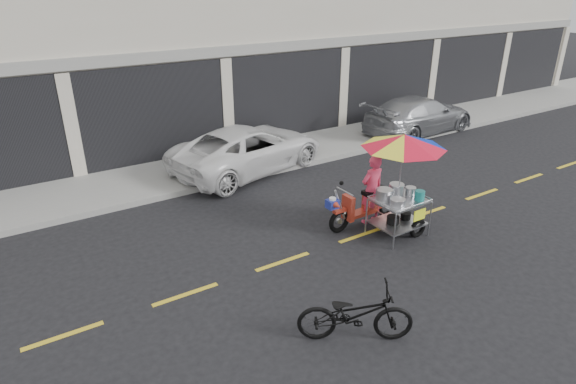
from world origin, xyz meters
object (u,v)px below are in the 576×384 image
food_vendor_rig (391,169)px  white_pickup (249,149)px  near_bicycle (355,314)px  silver_pickup (419,115)px

food_vendor_rig → white_pickup: bearing=99.5°
near_bicycle → food_vendor_rig: (2.85, 2.39, 0.96)m
food_vendor_rig → near_bicycle: bearing=-141.0°
white_pickup → food_vendor_rig: bearing=176.9°
white_pickup → near_bicycle: size_ratio=2.65×
silver_pickup → near_bicycle: size_ratio=2.56×
white_pickup → food_vendor_rig: size_ratio=2.05×
silver_pickup → food_vendor_rig: food_vendor_rig is taller
white_pickup → silver_pickup: bearing=-103.5°
white_pickup → near_bicycle: 7.41m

